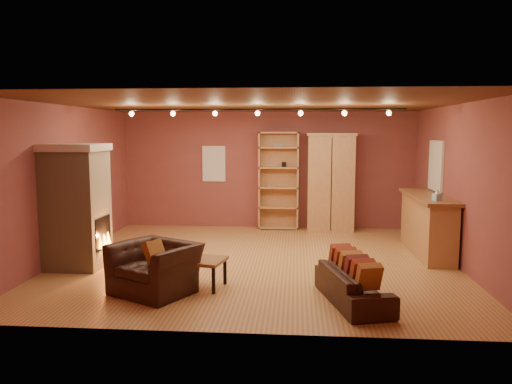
# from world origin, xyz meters

# --- Properties ---
(floor) EXTENTS (7.00, 7.00, 0.00)m
(floor) POSITION_xyz_m (0.00, 0.00, 0.00)
(floor) COLOR #A06D39
(floor) RESTS_ON ground
(ceiling) EXTENTS (7.00, 7.00, 0.00)m
(ceiling) POSITION_xyz_m (0.00, 0.00, 2.80)
(ceiling) COLOR brown
(ceiling) RESTS_ON back_wall
(back_wall) EXTENTS (7.00, 0.02, 2.80)m
(back_wall) POSITION_xyz_m (0.00, 3.25, 1.40)
(back_wall) COLOR brown
(back_wall) RESTS_ON floor
(left_wall) EXTENTS (0.02, 6.50, 2.80)m
(left_wall) POSITION_xyz_m (-3.50, 0.00, 1.40)
(left_wall) COLOR brown
(left_wall) RESTS_ON floor
(right_wall) EXTENTS (0.02, 6.50, 2.80)m
(right_wall) POSITION_xyz_m (3.50, 0.00, 1.40)
(right_wall) COLOR brown
(right_wall) RESTS_ON floor
(fireplace) EXTENTS (1.01, 0.98, 2.12)m
(fireplace) POSITION_xyz_m (-3.04, -0.60, 1.06)
(fireplace) COLOR tan
(fireplace) RESTS_ON floor
(back_window) EXTENTS (0.56, 0.04, 0.86)m
(back_window) POSITION_xyz_m (-1.30, 3.23, 1.55)
(back_window) COLOR white
(back_window) RESTS_ON back_wall
(bookcase) EXTENTS (0.95, 0.37, 2.32)m
(bookcase) POSITION_xyz_m (0.28, 3.13, 1.18)
(bookcase) COLOR tan
(bookcase) RESTS_ON floor
(armoire) EXTENTS (1.13, 0.64, 2.29)m
(armoire) POSITION_xyz_m (1.50, 2.96, 1.15)
(armoire) COLOR tan
(armoire) RESTS_ON floor
(bar_counter) EXTENTS (0.63, 2.36, 1.13)m
(bar_counter) POSITION_xyz_m (3.20, 0.83, 0.57)
(bar_counter) COLOR tan
(bar_counter) RESTS_ON floor
(tissue_box) EXTENTS (0.16, 0.16, 0.22)m
(tissue_box) POSITION_xyz_m (3.15, 0.08, 1.22)
(tissue_box) COLOR #85BAD5
(tissue_box) RESTS_ON bar_counter
(right_window) EXTENTS (0.05, 0.90, 1.00)m
(right_window) POSITION_xyz_m (3.47, 1.40, 1.65)
(right_window) COLOR white
(right_window) RESTS_ON right_wall
(loveseat) EXTENTS (0.84, 1.66, 0.70)m
(loveseat) POSITION_xyz_m (1.48, -2.07, 0.34)
(loveseat) COLOR black
(loveseat) RESTS_ON floor
(armchair) EXTENTS (1.32, 1.17, 0.97)m
(armchair) POSITION_xyz_m (-1.33, -1.88, 0.49)
(armchair) COLOR black
(armchair) RESTS_ON floor
(coffee_table) EXTENTS (0.68, 0.68, 0.44)m
(coffee_table) POSITION_xyz_m (-0.66, -1.59, 0.37)
(coffee_table) COLOR brown
(coffee_table) RESTS_ON floor
(track_rail) EXTENTS (5.20, 0.09, 0.13)m
(track_rail) POSITION_xyz_m (0.00, 0.20, 2.68)
(track_rail) COLOR black
(track_rail) RESTS_ON ceiling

